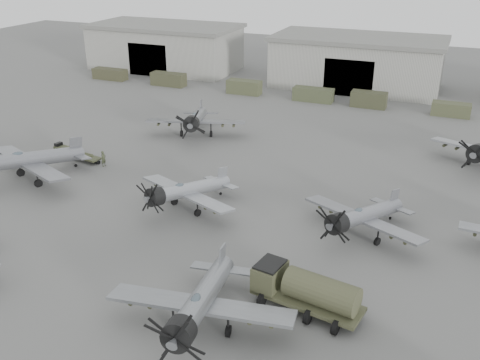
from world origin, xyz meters
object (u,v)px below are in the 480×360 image
object	(u,v)px
aircraft_near_1	(199,304)
tug_trailer	(71,152)
aircraft_far_0	(196,119)
aircraft_mid_1	(184,191)
ground_crew	(104,159)
aircraft_mid_0	(25,160)
aircraft_mid_2	(361,216)
fuel_tanker	(306,289)

from	to	relation	value
aircraft_near_1	tug_trailer	distance (m)	35.93
aircraft_near_1	aircraft_far_0	size ratio (longest dim) A/B	0.98
aircraft_mid_1	ground_crew	distance (m)	15.10
aircraft_mid_0	ground_crew	world-z (taller)	aircraft_mid_0
tug_trailer	ground_crew	bearing A→B (deg)	-0.57
aircraft_mid_2	aircraft_mid_0	bearing A→B (deg)	-152.94
aircraft_mid_2	tug_trailer	xyz separation A→B (m)	(-35.44, 6.08, -1.57)
aircraft_near_1	tug_trailer	size ratio (longest dim) A/B	1.82
aircraft_far_0	fuel_tanker	bearing A→B (deg)	-70.88
ground_crew	aircraft_near_1	bearing A→B (deg)	-126.44
aircraft_near_1	aircraft_mid_2	bearing A→B (deg)	57.10
aircraft_mid_2	aircraft_far_0	xyz separation A→B (m)	(-24.87, 18.10, 0.27)
aircraft_near_1	aircraft_mid_0	distance (m)	31.33
aircraft_mid_1	tug_trailer	distance (m)	20.44
fuel_tanker	tug_trailer	bearing A→B (deg)	162.68
aircraft_near_1	aircraft_mid_2	xyz separation A→B (m)	(7.35, 16.25, -0.19)
aircraft_mid_1	ground_crew	bearing A→B (deg)	176.93
aircraft_mid_2	fuel_tanker	world-z (taller)	aircraft_mid_2
aircraft_mid_2	tug_trailer	bearing A→B (deg)	-165.27
aircraft_mid_0	aircraft_mid_2	size ratio (longest dim) A/B	1.18
aircraft_near_1	aircraft_mid_0	world-z (taller)	aircraft_mid_0
aircraft_near_1	aircraft_mid_1	size ratio (longest dim) A/B	1.13
fuel_tanker	tug_trailer	distance (m)	38.05
aircraft_mid_0	aircraft_mid_2	world-z (taller)	aircraft_mid_0
aircraft_near_1	aircraft_mid_1	bearing A→B (deg)	112.43
aircraft_mid_0	aircraft_far_0	size ratio (longest dim) A/B	1.02
aircraft_mid_2	tug_trailer	size ratio (longest dim) A/B	1.61
aircraft_near_1	ground_crew	world-z (taller)	aircraft_near_1
aircraft_far_0	tug_trailer	world-z (taller)	aircraft_far_0
aircraft_mid_1	ground_crew	world-z (taller)	aircraft_mid_1
aircraft_far_0	aircraft_mid_2	bearing A→B (deg)	-55.27
ground_crew	fuel_tanker	bearing A→B (deg)	-113.18
aircraft_mid_2	ground_crew	xyz separation A→B (m)	(-30.09, 5.09, -1.18)
aircraft_mid_1	aircraft_far_0	size ratio (longest dim) A/B	0.86
aircraft_mid_0	aircraft_far_0	xyz separation A→B (m)	(10.17, 19.69, -0.08)
tug_trailer	ground_crew	xyz separation A→B (m)	(5.36, -0.98, 0.39)
aircraft_mid_0	aircraft_mid_1	distance (m)	18.64
aircraft_near_1	aircraft_mid_2	distance (m)	17.84
aircraft_mid_1	aircraft_far_0	xyz separation A→B (m)	(-8.46, 19.29, 0.31)
aircraft_mid_0	fuel_tanker	distance (m)	34.81
aircraft_mid_2	tug_trailer	world-z (taller)	aircraft_mid_2
aircraft_far_0	fuel_tanker	size ratio (longest dim) A/B	1.59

